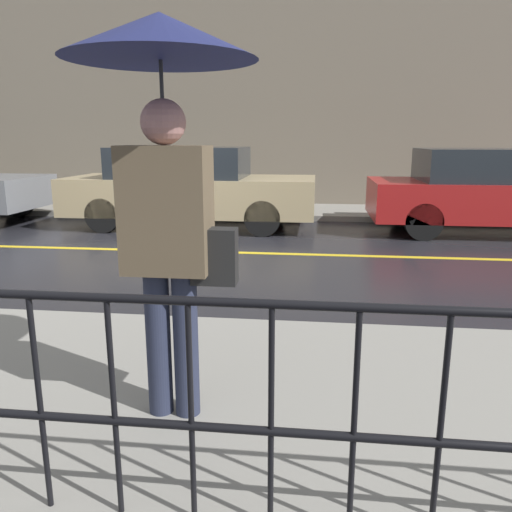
# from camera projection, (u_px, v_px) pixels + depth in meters

# --- Properties ---
(ground_plane) EXTENTS (80.00, 80.00, 0.00)m
(ground_plane) POSITION_uv_depth(u_px,v_px,m) (148.00, 250.00, 7.57)
(ground_plane) COLOR black
(sidewalk_far) EXTENTS (28.00, 2.01, 0.11)m
(sidewalk_far) POSITION_uv_depth(u_px,v_px,m) (206.00, 210.00, 11.50)
(sidewalk_far) COLOR gray
(sidewalk_far) RESTS_ON ground_plane
(lane_marking) EXTENTS (25.20, 0.12, 0.01)m
(lane_marking) POSITION_uv_depth(u_px,v_px,m) (148.00, 250.00, 7.57)
(lane_marking) COLOR gold
(lane_marking) RESTS_ON ground_plane
(building_storefront) EXTENTS (28.00, 0.30, 6.69)m
(building_storefront) POSITION_uv_depth(u_px,v_px,m) (213.00, 66.00, 11.86)
(building_storefront) COLOR #706656
(building_storefront) RESTS_ON ground_plane
(pedestrian) EXTENTS (0.97, 0.97, 2.13)m
(pedestrian) POSITION_uv_depth(u_px,v_px,m) (164.00, 121.00, 2.51)
(pedestrian) COLOR #23283D
(pedestrian) RESTS_ON sidewalk_near
(car_tan) EXTENTS (4.65, 1.79, 1.50)m
(car_tan) POSITION_uv_depth(u_px,v_px,m) (189.00, 187.00, 9.46)
(car_tan) COLOR tan
(car_tan) RESTS_ON ground_plane
(car_red) EXTENTS (4.17, 1.85, 1.49)m
(car_red) POSITION_uv_depth(u_px,v_px,m) (488.00, 191.00, 8.84)
(car_red) COLOR maroon
(car_red) RESTS_ON ground_plane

